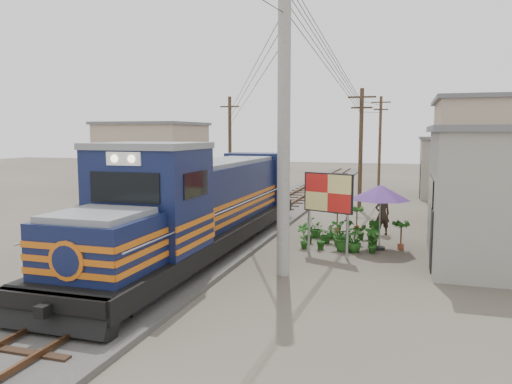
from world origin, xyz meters
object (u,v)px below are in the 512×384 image
(market_umbrella, at_px, (381,193))
(vendor, at_px, (382,214))
(locomotive, at_px, (201,207))
(billboard, at_px, (328,195))

(market_umbrella, relative_size, vendor, 1.43)
(locomotive, height_order, market_umbrella, locomotive)
(billboard, relative_size, vendor, 1.65)
(billboard, relative_size, market_umbrella, 1.15)
(locomotive, bearing_deg, market_umbrella, 24.13)
(market_umbrella, bearing_deg, locomotive, -155.87)
(billboard, xyz_separation_m, vendor, (1.72, 4.45, -1.30))
(locomotive, xyz_separation_m, billboard, (4.45, 1.22, 0.47))
(vendor, bearing_deg, market_umbrella, 65.77)
(market_umbrella, bearing_deg, vendor, 90.79)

